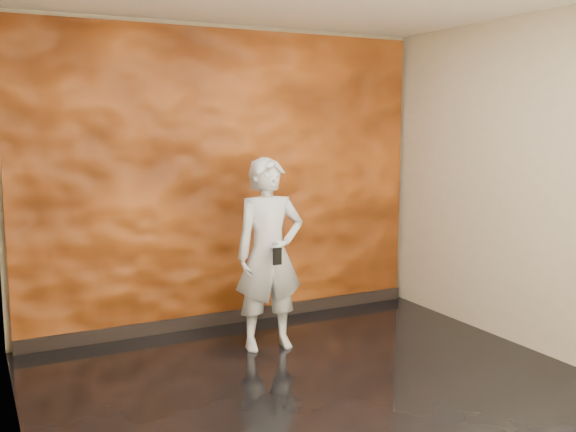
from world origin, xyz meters
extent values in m
cube|color=black|center=(0.00, 0.00, -0.01)|extent=(4.00, 4.00, 0.01)
cube|color=tan|center=(0.00, 2.00, 1.40)|extent=(4.00, 0.02, 2.80)
cube|color=tan|center=(-2.00, 0.00, 1.40)|extent=(0.02, 4.00, 2.80)
cube|color=tan|center=(2.00, 0.00, 1.40)|extent=(0.02, 4.00, 2.80)
cube|color=#C35B1C|center=(0.00, 1.96, 1.38)|extent=(3.90, 0.06, 2.75)
cube|color=black|center=(0.00, 1.92, 0.06)|extent=(3.90, 0.04, 0.12)
imported|color=#9FA5AF|center=(0.04, 1.14, 0.81)|extent=(0.63, 0.46, 1.62)
cube|color=black|center=(-0.01, 0.89, 0.84)|extent=(0.07, 0.02, 0.14)
camera|label=1|loc=(-2.21, -3.65, 1.90)|focal=40.00mm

